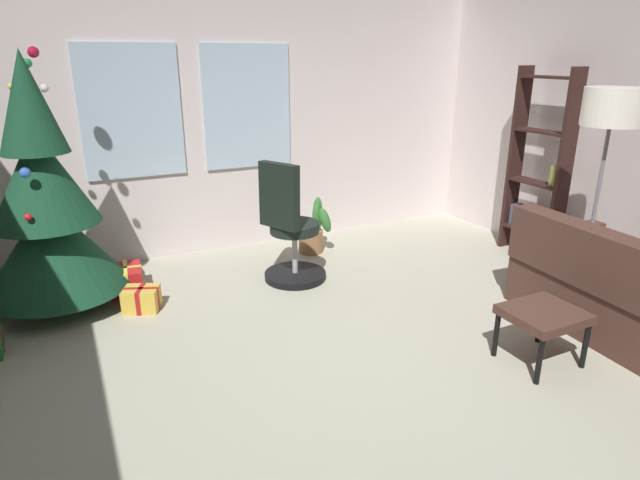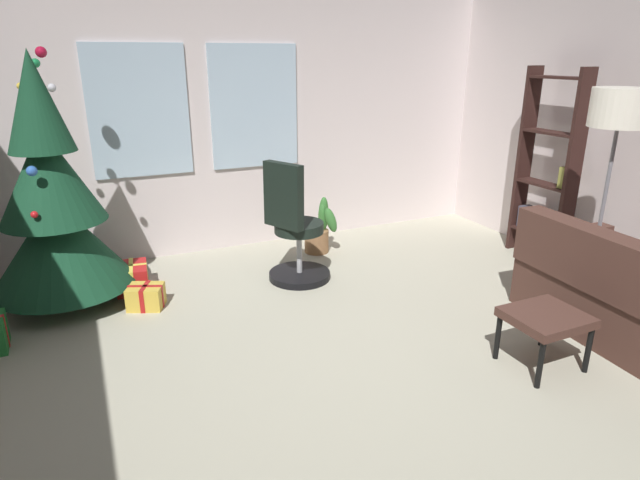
# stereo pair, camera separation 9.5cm
# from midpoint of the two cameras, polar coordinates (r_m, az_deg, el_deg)

# --- Properties ---
(ground_plane) EXTENTS (5.56, 5.49, 0.10)m
(ground_plane) POSITION_cam_midpoint_polar(r_m,az_deg,el_deg) (3.56, 5.21, -14.85)
(ground_plane) COLOR #AEAB95
(wall_back_with_windows) EXTENTS (5.56, 0.12, 2.63)m
(wall_back_with_windows) POSITION_cam_midpoint_polar(r_m,az_deg,el_deg) (5.54, -10.00, 12.56)
(wall_back_with_windows) COLOR silver
(wall_back_with_windows) RESTS_ON ground_plane
(footstool) EXTENTS (0.47, 0.43, 0.38)m
(footstool) POSITION_cam_midpoint_polar(r_m,az_deg,el_deg) (3.77, 22.18, -7.71)
(footstool) COLOR #4A2E25
(footstool) RESTS_ON ground_plane
(holiday_tree) EXTENTS (1.10, 1.10, 2.45)m
(holiday_tree) POSITION_cam_midpoint_polar(r_m,az_deg,el_deg) (4.62, -27.83, 2.93)
(holiday_tree) COLOR #4C331E
(holiday_tree) RESTS_ON ground_plane
(gift_box_red) EXTENTS (0.29, 0.38, 0.23)m
(gift_box_red) POSITION_cam_midpoint_polar(r_m,az_deg,el_deg) (4.89, -20.57, -4.03)
(gift_box_red) COLOR red
(gift_box_red) RESTS_ON ground_plane
(gift_box_gold) EXTENTS (0.33, 0.30, 0.19)m
(gift_box_gold) POSITION_cam_midpoint_polar(r_m,az_deg,el_deg) (4.53, -19.18, -6.01)
(gift_box_gold) COLOR gold
(gift_box_gold) RESTS_ON ground_plane
(office_chair) EXTENTS (0.58, 0.56, 1.10)m
(office_chair) POSITION_cam_midpoint_polar(r_m,az_deg,el_deg) (4.70, -3.81, 0.50)
(office_chair) COLOR black
(office_chair) RESTS_ON ground_plane
(bookshelf) EXTENTS (0.18, 0.64, 1.85)m
(bookshelf) POSITION_cam_midpoint_polar(r_m,az_deg,el_deg) (5.64, 21.89, 6.30)
(bookshelf) COLOR black
(bookshelf) RESTS_ON ground_plane
(floor_lamp) EXTENTS (0.43, 0.43, 1.72)m
(floor_lamp) POSITION_cam_midpoint_polar(r_m,az_deg,el_deg) (4.57, 28.24, 11.40)
(floor_lamp) COLOR slate
(floor_lamp) RESTS_ON ground_plane
(potted_plant) EXTENTS (0.33, 0.34, 0.58)m
(potted_plant) POSITION_cam_midpoint_polar(r_m,az_deg,el_deg) (5.47, -1.14, 0.88)
(potted_plant) COLOR #936641
(potted_plant) RESTS_ON ground_plane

